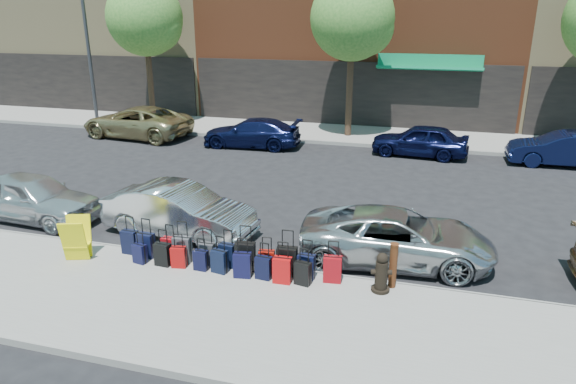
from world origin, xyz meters
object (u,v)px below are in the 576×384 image
(tree_center, at_px, (355,21))
(suitcase_front_5, at_px, (227,255))
(car_far_1, at_px, (252,133))
(car_near_0, at_px, (32,197))
(car_far_3, at_px, (563,149))
(tree_left, at_px, (147,20))
(display_rack, at_px, (77,239))
(fire_hydrant, at_px, (381,274))
(car_far_0, at_px, (137,122))
(streetlight, at_px, (90,35))
(car_near_2, at_px, (397,237))
(car_far_2, at_px, (420,140))
(car_near_1, at_px, (179,211))
(bollard, at_px, (393,265))

(tree_center, bearing_deg, suitcase_front_5, -92.42)
(car_far_1, bearing_deg, car_near_0, -20.89)
(tree_center, xyz_separation_m, car_far_3, (8.80, -2.42, -4.74))
(tree_left, xyz_separation_m, car_far_3, (19.30, -2.42, -4.74))
(suitcase_front_5, bearing_deg, tree_left, 131.63)
(tree_left, xyz_separation_m, display_rack, (6.28, -14.86, -4.76))
(suitcase_front_5, bearing_deg, car_far_3, 58.41)
(fire_hydrant, relative_size, car_far_3, 0.22)
(car_far_0, xyz_separation_m, car_far_1, (6.00, -0.30, -0.11))
(tree_left, xyz_separation_m, streetlight, (-2.94, -0.70, -0.75))
(display_rack, relative_size, car_near_2, 0.22)
(fire_hydrant, bearing_deg, car_far_2, 76.29)
(streetlight, xyz_separation_m, car_far_3, (22.24, -1.72, -3.99))
(tree_left, distance_m, car_near_0, 13.98)
(tree_left, height_order, streetlight, streetlight)
(display_rack, height_order, car_near_1, car_near_1)
(car_far_2, bearing_deg, car_far_0, -84.44)
(car_far_2, bearing_deg, car_near_2, 4.06)
(car_far_1, distance_m, car_far_2, 7.37)
(car_far_1, relative_size, car_far_2, 1.11)
(car_far_1, bearing_deg, suitcase_front_5, 14.09)
(display_rack, xyz_separation_m, car_far_0, (-5.84, 12.30, 0.09))
(fire_hydrant, bearing_deg, tree_center, 89.53)
(car_near_0, xyz_separation_m, car_far_0, (-2.75, 10.21, 0.05))
(bollard, bearing_deg, tree_left, 133.95)
(car_near_0, xyz_separation_m, car_near_1, (4.64, 0.16, -0.01))
(tree_center, bearing_deg, display_rack, -105.84)
(tree_left, height_order, car_far_2, tree_left)
(tree_center, relative_size, car_near_2, 1.57)
(tree_left, relative_size, car_near_0, 1.78)
(suitcase_front_5, relative_size, car_far_2, 0.23)
(streetlight, height_order, car_far_2, streetlight)
(display_rack, relative_size, car_far_2, 0.26)
(car_far_0, distance_m, car_far_2, 13.36)
(suitcase_front_5, bearing_deg, display_rack, -163.71)
(streetlight, relative_size, car_near_1, 1.91)
(suitcase_front_5, distance_m, car_near_1, 2.66)
(tree_center, bearing_deg, car_far_0, -165.71)
(bollard, bearing_deg, car_far_1, 122.55)
(bollard, relative_size, car_near_0, 0.25)
(car_near_2, height_order, car_far_2, car_far_2)
(tree_center, bearing_deg, car_far_3, -15.39)
(streetlight, bearing_deg, car_far_0, -28.79)
(tree_left, bearing_deg, fire_hydrant, -47.00)
(car_near_0, xyz_separation_m, car_far_2, (10.61, 10.34, -0.02))
(tree_left, distance_m, tree_center, 10.50)
(streetlight, xyz_separation_m, car_near_1, (10.77, -11.91, -3.97))
(fire_hydrant, relative_size, display_rack, 0.86)
(display_rack, bearing_deg, car_far_1, 70.40)
(car_far_0, bearing_deg, car_far_2, 97.06)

